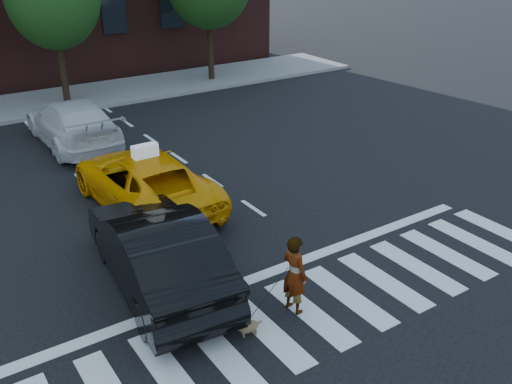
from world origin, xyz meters
TOP-DOWN VIEW (x-y plane):
  - ground at (0.00, 0.00)m, footprint 120.00×120.00m
  - crosswalk at (0.00, 0.00)m, footprint 13.00×2.40m
  - stop_line at (0.00, 1.60)m, footprint 12.00×0.30m
  - sidewalk_far at (0.00, 17.50)m, footprint 30.00×4.00m
  - taxi at (-0.70, 6.12)m, footprint 2.53×5.35m
  - black_sedan at (-2.00, 2.50)m, footprint 2.29×5.20m
  - white_suv at (-0.77, 11.94)m, footprint 2.20×5.34m
  - woman at (-0.19, 0.27)m, footprint 0.45×0.63m
  - dog at (-1.36, 0.13)m, footprint 0.53×0.32m
  - taxi_sign at (-0.70, 5.92)m, footprint 0.65×0.29m

SIDE VIEW (x-z plane):
  - ground at x=0.00m, z-range 0.00..0.00m
  - crosswalk at x=0.00m, z-range 0.00..0.01m
  - stop_line at x=0.00m, z-range 0.00..0.01m
  - sidewalk_far at x=0.00m, z-range 0.00..0.15m
  - dog at x=-1.36m, z-range 0.03..0.33m
  - taxi at x=-0.70m, z-range 0.00..1.48m
  - white_suv at x=-0.77m, z-range 0.00..1.55m
  - woman at x=-0.19m, z-range 0.00..1.63m
  - black_sedan at x=-2.00m, z-range 0.00..1.66m
  - taxi_sign at x=-0.70m, z-range 1.48..1.80m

